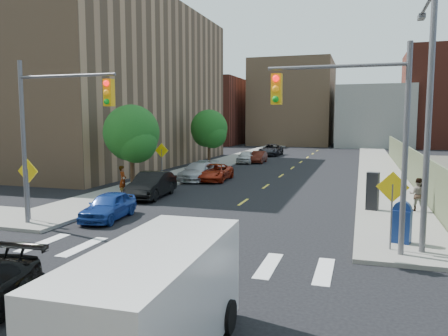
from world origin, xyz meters
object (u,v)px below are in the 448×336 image
Objects in this scene: parked_car_black at (152,185)px; parked_car_maroon at (259,157)px; parked_car_white at (246,157)px; cargo_van at (158,300)px; parked_car_silver at (198,171)px; payphone at (373,191)px; parked_car_blue at (109,206)px; parked_car_grey at (271,150)px; pedestrian_west at (123,180)px; parked_car_red at (214,172)px; mailbox at (402,223)px; pedestrian_east at (418,194)px.

parked_car_maroon is at bearing 81.84° from parked_car_black.
parked_car_white is 0.75× the size of cargo_van.
payphone reaches higher than parked_car_silver.
parked_car_blue is at bearing -142.31° from payphone.
parked_car_grey is 32.29m from pedestrian_west.
parked_car_red is 18.48m from mailbox.
mailbox is (11.90, -14.13, 0.26)m from parked_car_red.
cargo_van is at bearing -101.85° from mailbox.
pedestrian_east is (1.20, 6.12, 0.07)m from mailbox.
parked_car_red reaches higher than parked_car_maroon.
pedestrian_east is at bearing -105.94° from pedestrian_west.
mailbox is at bearing -52.19° from parked_car_red.
cargo_van is (8.13, -23.47, 0.53)m from parked_car_silver.
parked_car_grey is at bearing 97.20° from cargo_van.
parked_car_black is at bearing 91.11° from parked_car_blue.
parked_car_grey reaches higher than parked_car_white.
parked_car_blue is at bearing -89.15° from parked_car_grey.
payphone is at bearing 25.23° from pedestrian_east.
cargo_van is at bearing -81.65° from parked_car_maroon.
parked_car_silver is 16.36m from pedestrian_east.
payphone is at bearing 114.67° from mailbox.
pedestrian_west is (-13.84, 0.01, -0.06)m from payphone.
parked_car_black is 21.41m from parked_car_white.
parked_car_silver is 2.72× the size of pedestrian_west.
mailbox reaches higher than parked_car_silver.
parked_car_red is at bearing 146.10° from mailbox.
parked_car_silver is at bearing -90.85° from parked_car_grey.
parked_car_maroon is 2.30× the size of pedestrian_east.
parked_car_blue reaches higher than parked_car_red.
cargo_van reaches higher than parked_car_silver.
parked_car_red is at bearing 81.86° from parked_car_blue.
parked_car_red is 15.36m from pedestrian_east.
pedestrian_west is at bearing 120.84° from cargo_van.
parked_car_silver is 3.10× the size of mailbox.
parked_car_white is at bearing 132.49° from payphone.
mailbox is at bearing 60.47° from cargo_van.
parked_car_blue is at bearing 37.29° from pedestrian_east.
parked_car_red is (1.23, 7.82, -0.13)m from parked_car_black.
pedestrian_west is (-2.82, -8.36, 0.40)m from parked_car_red.
parked_car_blue is 14.70m from pedestrian_east.
cargo_van is 10.71m from mailbox.
parked_car_grey is (0.72, 23.97, 0.04)m from parked_car_silver.
pedestrian_west is at bearing 174.60° from mailbox.
pedestrian_east is at bearing -5.56° from parked_car_black.
payphone is (11.02, -8.38, 0.46)m from parked_car_red.
cargo_van reaches higher than parked_car_red.
cargo_van reaches higher than parked_car_black.
cargo_van is (6.90, -23.60, 0.59)m from parked_car_red.
parked_car_white is 30.62m from mailbox.
parked_car_grey is 3.23× the size of pedestrian_east.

